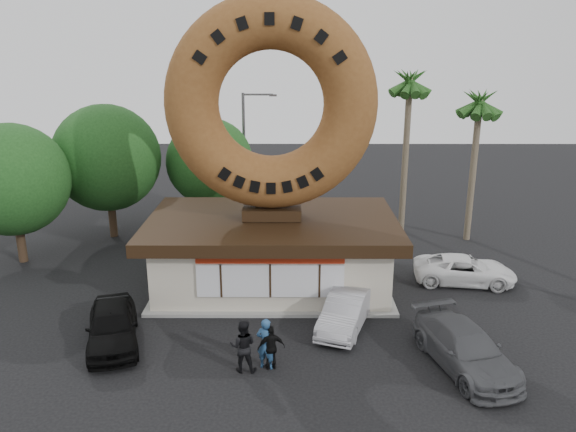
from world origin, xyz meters
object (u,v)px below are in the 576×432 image
at_px(person_left, 266,343).
at_px(person_right, 271,348).
at_px(donut_shop, 272,250).
at_px(car_black, 112,325).
at_px(car_grey, 465,348).
at_px(giant_donut, 271,104).
at_px(car_silver, 345,311).
at_px(street_lamp, 247,151).
at_px(person_center, 243,346).
at_px(car_white, 465,270).

xyz_separation_m(person_left, person_right, (0.18, -0.06, -0.12)).
xyz_separation_m(donut_shop, person_left, (-0.02, -6.95, -0.83)).
distance_m(car_black, car_grey, 12.75).
xyz_separation_m(giant_donut, car_silver, (2.99, -4.03, -7.65)).
height_order(giant_donut, street_lamp, giant_donut).
bearing_deg(car_black, car_grey, -22.77).
bearing_deg(street_lamp, donut_shop, -79.50).
distance_m(street_lamp, car_black, 16.30).
distance_m(street_lamp, person_left, 17.43).
height_order(person_center, car_silver, person_center).
bearing_deg(car_grey, car_silver, 128.49).
height_order(donut_shop, person_center, donut_shop).
height_order(person_center, car_white, person_center).
bearing_deg(car_white, car_black, 118.76).
height_order(person_left, car_black, person_left).
height_order(person_right, car_grey, person_right).
height_order(person_center, car_grey, person_center).
height_order(street_lamp, person_left, street_lamp).
height_order(street_lamp, car_white, street_lamp).
bearing_deg(person_center, car_black, -17.16).
bearing_deg(car_silver, person_right, -113.95).
bearing_deg(car_black, person_left, -31.25).
xyz_separation_m(car_black, car_white, (14.80, 5.70, -0.11)).
relative_size(donut_shop, person_right, 6.91).
distance_m(person_left, car_white, 11.60).
xyz_separation_m(donut_shop, person_right, (0.16, -7.01, -0.96)).
relative_size(giant_donut, car_white, 1.94).
distance_m(giant_donut, car_grey, 12.36).
relative_size(donut_shop, car_white, 2.40).
distance_m(person_center, car_white, 12.33).
distance_m(donut_shop, person_center, 7.23).
relative_size(person_center, car_black, 0.42).
xyz_separation_m(giant_donut, person_center, (-0.80, -7.15, -7.39)).
xyz_separation_m(donut_shop, street_lamp, (-1.86, 10.02, 2.72)).
relative_size(donut_shop, car_grey, 2.25).
xyz_separation_m(person_left, car_white, (9.02, 7.29, -0.28)).
height_order(donut_shop, person_left, donut_shop).
relative_size(car_black, car_silver, 1.08).
xyz_separation_m(person_left, car_silver, (3.02, 2.94, -0.25)).
xyz_separation_m(street_lamp, car_black, (-3.95, -15.37, -3.72)).
distance_m(person_center, car_black, 5.31).
xyz_separation_m(donut_shop, car_black, (-5.80, -5.36, -1.00)).
height_order(person_left, person_center, person_center).
xyz_separation_m(person_center, car_silver, (3.79, 3.12, -0.26)).
height_order(giant_donut, car_black, giant_donut).
height_order(person_right, car_silver, person_right).
xyz_separation_m(street_lamp, car_grey, (8.71, -16.92, -3.76)).
relative_size(car_black, car_grey, 0.90).
bearing_deg(person_left, person_center, 29.17).
relative_size(car_silver, car_white, 0.88).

